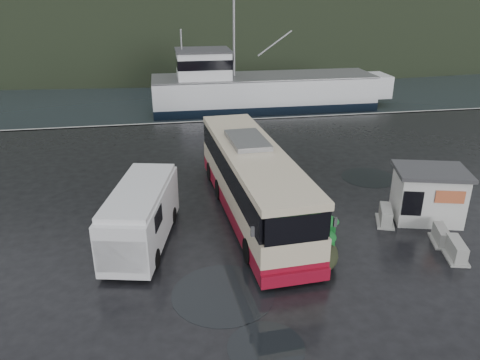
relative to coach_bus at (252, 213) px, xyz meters
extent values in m
plane|color=black|center=(-0.73, -2.27, 0.00)|extent=(160.00, 160.00, 0.00)
cube|color=black|center=(-0.73, 107.73, 0.00)|extent=(300.00, 180.00, 0.02)
cube|color=#999993|center=(-0.73, 17.73, 0.00)|extent=(160.00, 0.60, 1.50)
ellipsoid|color=black|center=(9.27, 247.73, 0.00)|extent=(780.00, 540.00, 570.00)
cylinder|color=black|center=(-2.39, -6.43, 0.01)|extent=(3.95, 3.95, 0.01)
cylinder|color=black|center=(-1.42, -9.49, 0.01)|extent=(2.55, 2.55, 0.01)
cylinder|color=black|center=(7.93, 3.52, 0.01)|extent=(3.26, 3.26, 0.01)
camera|label=1|loc=(-4.27, -21.01, 10.87)|focal=35.00mm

